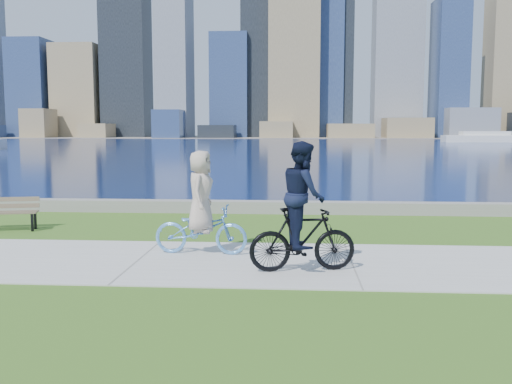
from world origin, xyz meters
TOP-DOWN VIEW (x-y plane):
  - ground at (0.00, 0.00)m, footprint 320.00×320.00m
  - concrete_path at (0.00, 0.00)m, footprint 80.00×3.50m
  - seawall at (0.00, 6.20)m, footprint 90.00×0.50m
  - bay_water at (0.00, 72.00)m, footprint 320.00×131.00m
  - far_shore at (0.00, 130.00)m, footprint 320.00×30.00m
  - city_skyline at (-0.88, 129.95)m, footprint 176.32×22.05m
  - ferry_far at (34.67, 88.60)m, footprint 13.64×3.90m
  - park_bench at (-4.12, 2.93)m, footprint 1.62×0.88m
  - cyclist_woman at (1.09, 0.61)m, footprint 0.74×1.88m
  - cyclist_man at (3.08, -0.63)m, footprint 0.87×1.92m

SIDE VIEW (x-z plane):
  - ground at x=0.00m, z-range 0.00..0.00m
  - bay_water at x=0.00m, z-range 0.00..0.01m
  - concrete_path at x=0.00m, z-range 0.00..0.02m
  - far_shore at x=0.00m, z-range 0.00..0.12m
  - seawall at x=0.00m, z-range 0.00..0.35m
  - park_bench at x=-4.12m, z-range 0.09..0.89m
  - ferry_far at x=34.67m, z-range -0.16..1.69m
  - cyclist_woman at x=1.09m, z-range -0.24..1.80m
  - cyclist_man at x=3.08m, z-range -0.16..2.10m
  - city_skyline at x=-0.88m, z-range -14.17..61.83m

